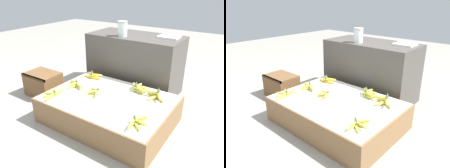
# 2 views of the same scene
# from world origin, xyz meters

# --- Properties ---
(ground_plane) EXTENTS (10.00, 10.00, 0.00)m
(ground_plane) POSITION_xyz_m (0.00, 0.00, 0.00)
(ground_plane) COLOR gray
(display_platform) EXTENTS (1.18, 0.83, 0.26)m
(display_platform) POSITION_xyz_m (0.00, 0.00, 0.13)
(display_platform) COLOR olive
(display_platform) RESTS_ON ground_plane
(back_vendor_table) EXTENTS (1.09, 0.54, 0.69)m
(back_vendor_table) POSITION_xyz_m (-0.14, 0.77, 0.34)
(back_vendor_table) COLOR #4C4742
(back_vendor_table) RESTS_ON ground_plane
(wooden_crate) EXTENTS (0.39, 0.29, 0.28)m
(wooden_crate) POSITION_xyz_m (-0.97, 0.03, 0.14)
(wooden_crate) COLOR brown
(wooden_crate) RESTS_ON ground_plane
(banana_bunch_front_left) EXTENTS (0.15, 0.27, 0.08)m
(banana_bunch_front_left) POSITION_xyz_m (-0.45, -0.27, 0.28)
(banana_bunch_front_left) COLOR gold
(banana_bunch_front_left) RESTS_ON display_platform
(banana_bunch_front_right) EXTENTS (0.14, 0.24, 0.08)m
(banana_bunch_front_right) POSITION_xyz_m (0.43, -0.24, 0.28)
(banana_bunch_front_right) COLOR gold
(banana_bunch_front_right) RESTS_ON display_platform
(banana_bunch_middle_left) EXTENTS (0.25, 0.17, 0.10)m
(banana_bunch_middle_left) POSITION_xyz_m (-0.41, 0.00, 0.28)
(banana_bunch_middle_left) COLOR #DBCC4C
(banana_bunch_middle_left) RESTS_ON display_platform
(banana_bunch_middle_midleft) EXTENTS (0.17, 0.16, 0.09)m
(banana_bunch_middle_midleft) POSITION_xyz_m (-0.14, -0.03, 0.28)
(banana_bunch_middle_midleft) COLOR #DBCC4C
(banana_bunch_middle_midleft) RESTS_ON display_platform
(banana_bunch_back_left) EXTENTS (0.23, 0.14, 0.11)m
(banana_bunch_back_left) POSITION_xyz_m (-0.40, 0.28, 0.29)
(banana_bunch_back_left) COLOR gold
(banana_bunch_back_left) RESTS_ON display_platform
(banana_bunch_back_midright) EXTENTS (0.20, 0.16, 0.11)m
(banana_bunch_back_midright) POSITION_xyz_m (0.17, 0.27, 0.29)
(banana_bunch_back_midright) COLOR gold
(banana_bunch_back_midright) RESTS_ON display_platform
(banana_bunch_back_right) EXTENTS (0.23, 0.17, 0.11)m
(banana_bunch_back_right) POSITION_xyz_m (0.38, 0.23, 0.29)
(banana_bunch_back_right) COLOR #DBCC4C
(banana_bunch_back_right) RESTS_ON display_platform
(glass_jar) EXTENTS (0.11, 0.11, 0.17)m
(glass_jar) POSITION_xyz_m (-0.24, 0.63, 0.77)
(glass_jar) COLOR silver
(glass_jar) RESTS_ON back_vendor_table
(foam_tray_white) EXTENTS (0.22, 0.18, 0.02)m
(foam_tray_white) POSITION_xyz_m (0.23, 0.86, 0.70)
(foam_tray_white) COLOR white
(foam_tray_white) RESTS_ON back_vendor_table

